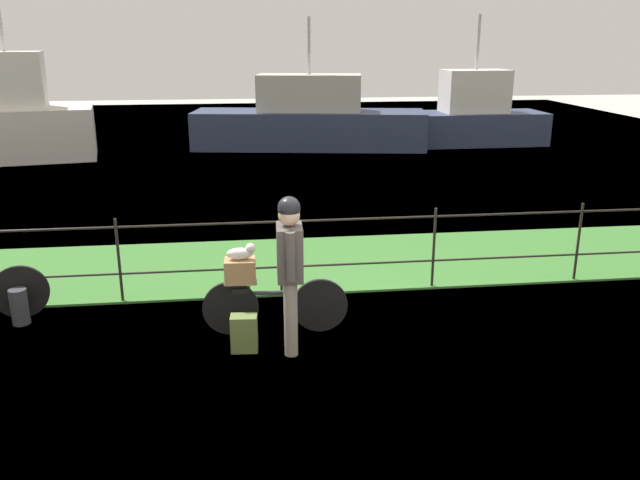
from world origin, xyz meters
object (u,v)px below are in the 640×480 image
bicycle_main (274,305)px  backpack_on_paving (244,333)px  wooden_crate (240,271)px  cyclist_person (290,261)px  mooring_bollard (19,307)px  moored_boat_far (309,121)px  moored_boat_mid (473,118)px  terrier_dog (242,253)px  moored_boat_near (14,121)px

bicycle_main → backpack_on_paving: bearing=-130.2°
wooden_crate → cyclist_person: bearing=-42.9°
wooden_crate → mooring_bollard: (-2.55, 0.59, -0.54)m
bicycle_main → moored_boat_far: (1.80, 12.68, 0.47)m
bicycle_main → moored_boat_far: size_ratio=0.23×
moored_boat_mid → mooring_bollard: bearing=-128.8°
wooden_crate → terrier_dog: terrier_dog is taller
moored_boat_far → bicycle_main: bearing=-98.1°
terrier_dog → moored_boat_near: bearing=116.9°
terrier_dog → moored_boat_mid: bearing=60.5°
cyclist_person → moored_boat_near: 13.74m
moored_boat_near → moored_boat_far: size_ratio=0.63×
wooden_crate → mooring_bollard: wooden_crate is taller
mooring_bollard → moored_boat_mid: 15.64m
bicycle_main → backpack_on_paving: size_ratio=4.05×
terrier_dog → backpack_on_paving: 0.87m
terrier_dog → cyclist_person: bearing=-44.2°
wooden_crate → cyclist_person: size_ratio=0.20×
backpack_on_paving → terrier_dog: bearing=-86.4°
backpack_on_paving → moored_boat_near: size_ratio=0.09×
cyclist_person → backpack_on_paving: size_ratio=4.21×
cyclist_person → moored_boat_near: moored_boat_near is taller
cyclist_person → mooring_bollard: (-3.06, 1.06, -0.79)m
terrier_dog → moored_boat_far: (2.13, 12.66, -0.16)m
mooring_bollard → moored_boat_far: bearing=68.7°
backpack_on_paving → mooring_bollard: (-2.57, 1.01, 0.01)m
cyclist_person → moored_boat_mid: 14.86m
moored_boat_mid → terrier_dog: bearing=-119.5°
bicycle_main → moored_boat_far: moored_boat_far is taller
mooring_bollard → moored_boat_mid: size_ratio=0.10×
cyclist_person → moored_boat_far: bearing=82.8°
wooden_crate → cyclist_person: (0.51, -0.47, 0.25)m
backpack_on_paving → moored_boat_mid: size_ratio=0.09×
bicycle_main → mooring_bollard: bearing=168.2°
cyclist_person → backpack_on_paving: bearing=173.7°
bicycle_main → backpack_on_paving: 0.54m
wooden_crate → moored_boat_far: (2.16, 12.66, 0.04)m
bicycle_main → moored_boat_far: bearing=81.9°
backpack_on_paving → bicycle_main: bearing=-125.7°
moored_boat_near → moored_boat_far: (8.07, 0.99, -0.24)m
wooden_crate → moored_boat_near: moored_boat_near is taller
terrier_dog → moored_boat_near: 13.10m
bicycle_main → wooden_crate: bearing=177.6°
bicycle_main → terrier_dog: size_ratio=5.10×
wooden_crate → terrier_dog: bearing=-2.4°
cyclist_person → moored_boat_mid: moored_boat_mid is taller
moored_boat_far → cyclist_person: bearing=-97.2°
wooden_crate → moored_boat_mid: moored_boat_mid is taller
mooring_bollard → moored_boat_near: size_ratio=0.10×
bicycle_main → cyclist_person: size_ratio=0.96×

